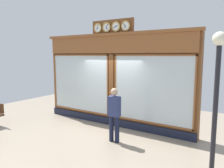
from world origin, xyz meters
name	(u,v)px	position (x,y,z in m)	size (l,w,h in m)	color
ground_plane	(58,152)	(0.00, 2.80, 0.00)	(14.00, 14.00, 0.00)	gray
shop_facade	(114,79)	(0.00, -0.13, 1.77)	(6.40, 0.42, 3.96)	brown
pedestrian	(114,113)	(-0.95, 1.34, 0.93)	(0.37, 0.24, 1.69)	#191E38
street_lamp	(217,84)	(-3.85, 2.08, 2.11)	(0.28, 0.28, 3.14)	black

